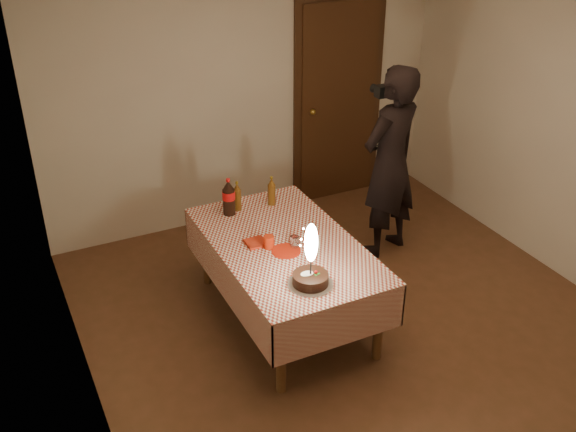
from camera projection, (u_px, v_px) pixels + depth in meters
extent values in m
cube|color=brown|center=(364.00, 334.00, 5.23)|extent=(4.00, 4.50, 0.01)
cube|color=beige|center=(246.00, 90.00, 6.38)|extent=(4.00, 0.04, 2.60)
cube|color=beige|center=(77.00, 251.00, 3.83)|extent=(0.04, 4.50, 2.60)
cube|color=#472814|center=(338.00, 103.00, 6.87)|extent=(0.85, 0.05, 2.05)
sphere|color=#B28C33|center=(313.00, 112.00, 6.72)|extent=(0.06, 0.06, 0.06)
cube|color=brown|center=(285.00, 247.00, 5.11)|extent=(0.90, 1.60, 0.04)
cylinder|color=brown|center=(281.00, 354.00, 4.54)|extent=(0.07, 0.07, 0.64)
cylinder|color=brown|center=(379.00, 323.00, 4.84)|extent=(0.07, 0.07, 0.64)
cylinder|color=brown|center=(206.00, 251.00, 5.70)|extent=(0.07, 0.07, 0.64)
cylinder|color=brown|center=(288.00, 230.00, 6.00)|extent=(0.07, 0.07, 0.64)
cube|color=silver|center=(285.00, 244.00, 5.10)|extent=(1.02, 1.72, 0.01)
cube|color=silver|center=(341.00, 326.00, 4.51)|extent=(1.02, 0.01, 0.34)
cube|color=silver|center=(242.00, 216.00, 5.85)|extent=(1.02, 0.01, 0.34)
cube|color=silver|center=(224.00, 280.00, 4.99)|extent=(0.01, 1.72, 0.34)
cube|color=silver|center=(342.00, 248.00, 5.38)|extent=(0.01, 1.72, 0.34)
cylinder|color=white|center=(310.00, 284.00, 4.62)|extent=(0.31, 0.31, 0.01)
cylinder|color=black|center=(310.00, 279.00, 4.60)|extent=(0.24, 0.24, 0.08)
cylinder|color=white|center=(307.00, 274.00, 4.58)|extent=(0.07, 0.07, 0.00)
sphere|color=red|center=(316.00, 272.00, 4.58)|extent=(0.02, 0.02, 0.02)
cube|color=#19721E|center=(318.00, 274.00, 4.58)|extent=(0.02, 0.01, 0.00)
cube|color=#19721E|center=(316.00, 275.00, 4.57)|extent=(0.01, 0.02, 0.00)
cylinder|color=#262628|center=(311.00, 267.00, 4.55)|extent=(0.01, 0.01, 0.12)
ellipsoid|color=#FFF2BF|center=(311.00, 243.00, 4.46)|extent=(0.09, 0.09, 0.29)
sphere|color=white|center=(311.00, 257.00, 4.51)|extent=(0.04, 0.04, 0.04)
cylinder|color=red|center=(286.00, 251.00, 4.99)|extent=(0.22, 0.22, 0.01)
cylinder|color=red|center=(269.00, 242.00, 5.01)|extent=(0.08, 0.08, 0.10)
cylinder|color=silver|center=(295.00, 242.00, 5.03)|extent=(0.07, 0.07, 0.09)
cube|color=#B32A14|center=(256.00, 243.00, 5.08)|extent=(0.15, 0.15, 0.02)
cylinder|color=black|center=(229.00, 202.00, 5.45)|extent=(0.10, 0.10, 0.22)
cylinder|color=red|center=(229.00, 195.00, 5.42)|extent=(0.10, 0.10, 0.07)
cone|color=black|center=(228.00, 185.00, 5.38)|extent=(0.10, 0.10, 0.08)
cylinder|color=red|center=(228.00, 180.00, 5.36)|extent=(0.03, 0.03, 0.02)
cylinder|color=#59350F|center=(237.00, 200.00, 5.52)|extent=(0.06, 0.06, 0.18)
cone|color=#59350F|center=(237.00, 187.00, 5.47)|extent=(0.06, 0.06, 0.06)
cylinder|color=olive|center=(237.00, 183.00, 5.45)|extent=(0.02, 0.02, 0.02)
cylinder|color=#59350F|center=(272.00, 195.00, 5.61)|extent=(0.06, 0.06, 0.18)
cone|color=#59350F|center=(271.00, 182.00, 5.55)|extent=(0.06, 0.06, 0.06)
cylinder|color=olive|center=(271.00, 178.00, 5.53)|extent=(0.02, 0.02, 0.02)
imported|color=black|center=(390.00, 163.00, 5.92)|extent=(0.74, 0.60, 1.76)
cube|color=black|center=(383.00, 91.00, 5.70)|extent=(0.15, 0.12, 0.10)
cylinder|color=black|center=(376.00, 89.00, 5.75)|extent=(0.10, 0.10, 0.08)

